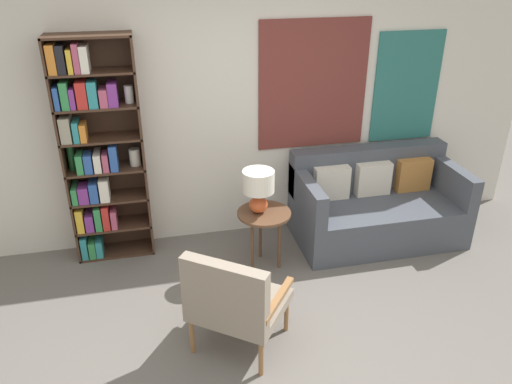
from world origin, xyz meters
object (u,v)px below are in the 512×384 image
at_px(bookshelf, 95,150).
at_px(side_table, 264,219).
at_px(couch, 375,206).
at_px(table_lamp, 258,186).
at_px(armchair, 233,299).

xyz_separation_m(bookshelf, side_table, (1.43, -0.55, -0.58)).
distance_m(couch, side_table, 1.29).
bearing_deg(couch, bookshelf, 174.51).
height_order(bookshelf, table_lamp, bookshelf).
bearing_deg(table_lamp, side_table, -18.93).
height_order(bookshelf, armchair, bookshelf).
relative_size(armchair, table_lamp, 2.12).
relative_size(bookshelf, couch, 1.26).
bearing_deg(armchair, bookshelf, 120.82).
height_order(couch, side_table, couch).
bearing_deg(side_table, bookshelf, 158.93).
xyz_separation_m(armchair, table_lamp, (0.43, 1.05, 0.35)).
relative_size(couch, side_table, 2.91).
bearing_deg(table_lamp, armchair, -112.16).
xyz_separation_m(side_table, table_lamp, (-0.05, 0.02, 0.32)).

